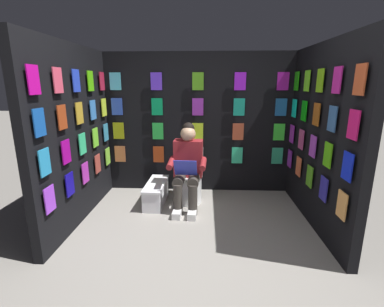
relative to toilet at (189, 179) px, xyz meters
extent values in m
plane|color=gray|center=(-0.11, 1.61, -0.33)|extent=(30.00, 30.00, 0.00)
cube|color=black|center=(-0.11, -0.47, 0.76)|extent=(2.98, 0.10, 2.18)
cube|color=#BD653A|center=(1.15, -0.39, 0.28)|extent=(0.17, 0.01, 0.26)
cube|color=#983310|center=(0.52, -0.39, 0.28)|extent=(0.17, 0.01, 0.26)
cube|color=#62A313|center=(-0.11, -0.39, 0.28)|extent=(0.17, 0.01, 0.26)
cube|color=#33D596|center=(-0.74, -0.39, 0.28)|extent=(0.17, 0.01, 0.26)
cube|color=#29A06E|center=(-1.37, -0.39, 0.28)|extent=(0.17, 0.01, 0.26)
cube|color=#989810|center=(1.15, -0.39, 0.66)|extent=(0.17, 0.01, 0.26)
cube|color=green|center=(0.52, -0.39, 0.66)|extent=(0.17, 0.01, 0.26)
cube|color=#BDE226|center=(-0.11, -0.39, 0.66)|extent=(0.17, 0.01, 0.26)
cube|color=#A3442A|center=(-0.74, -0.39, 0.66)|extent=(0.17, 0.01, 0.26)
cube|color=#36D832|center=(-1.37, -0.39, 0.66)|extent=(0.17, 0.01, 0.26)
cube|color=blue|center=(1.15, -0.39, 1.04)|extent=(0.17, 0.01, 0.26)
cube|color=#0A9151|center=(0.52, -0.39, 1.04)|extent=(0.17, 0.01, 0.26)
cube|color=purple|center=(-0.11, -0.39, 1.04)|extent=(0.17, 0.01, 0.26)
cube|color=#159079|center=(-0.74, -0.39, 1.04)|extent=(0.17, 0.01, 0.26)
cube|color=#1D5798|center=(-1.37, -0.39, 1.04)|extent=(0.17, 0.01, 0.26)
cube|color=#4DC2E0|center=(1.15, -0.39, 1.42)|extent=(0.17, 0.01, 0.26)
cube|color=#5A30DC|center=(0.52, -0.39, 1.42)|extent=(0.17, 0.01, 0.26)
cube|color=#4B961A|center=(-0.11, -0.39, 1.42)|extent=(0.17, 0.01, 0.26)
cube|color=#981AE5|center=(-0.74, -0.39, 1.42)|extent=(0.17, 0.01, 0.26)
cube|color=#A0199D|center=(-1.37, -0.39, 1.42)|extent=(0.17, 0.01, 0.26)
cube|color=black|center=(-1.60, 0.59, 0.76)|extent=(0.10, 2.04, 2.18)
cube|color=purple|center=(-1.52, -0.24, 0.28)|extent=(0.01, 0.17, 0.26)
cube|color=#EA693D|center=(-1.52, 0.18, 0.28)|extent=(0.01, 0.17, 0.26)
cube|color=#52A421|center=(-1.52, 0.59, 0.28)|extent=(0.01, 0.17, 0.26)
cube|color=#2E299E|center=(-1.52, 1.01, 0.28)|extent=(0.01, 0.17, 0.26)
cube|color=#F0A451|center=(-1.52, 1.43, 0.28)|extent=(0.01, 0.17, 0.26)
cube|color=purple|center=(-1.52, -0.24, 0.66)|extent=(0.01, 0.17, 0.26)
cube|color=#B33E7C|center=(-1.52, 0.18, 0.66)|extent=(0.01, 0.17, 0.26)
cube|color=purple|center=(-1.52, 0.59, 0.66)|extent=(0.01, 0.17, 0.26)
cube|color=#4FB813|center=(-1.52, 1.01, 0.66)|extent=(0.01, 0.17, 0.26)
cube|color=#1125D1|center=(-1.52, 1.43, 0.66)|extent=(0.01, 0.17, 0.26)
cube|color=#10F1C4|center=(-1.52, -0.24, 1.04)|extent=(0.01, 0.17, 0.26)
cube|color=#0D9F0C|center=(-1.52, 0.18, 1.04)|extent=(0.01, 0.17, 0.26)
cube|color=#9D5117|center=(-1.52, 0.59, 1.04)|extent=(0.01, 0.17, 0.26)
cube|color=#325B92|center=(-1.52, 1.01, 1.04)|extent=(0.01, 0.17, 0.26)
cube|color=#D41766|center=(-1.52, 1.43, 1.04)|extent=(0.01, 0.17, 0.26)
cube|color=#19AB0B|center=(-1.52, -0.24, 1.42)|extent=(0.01, 0.17, 0.26)
cube|color=#6DE120|center=(-1.52, 0.18, 1.42)|extent=(0.01, 0.17, 0.26)
cube|color=#6CB214|center=(-1.52, 0.59, 1.42)|extent=(0.01, 0.17, 0.26)
cube|color=#B61F87|center=(-1.52, 1.01, 1.42)|extent=(0.01, 0.17, 0.26)
cube|color=#BE4C27|center=(-1.52, 1.43, 1.42)|extent=(0.01, 0.17, 0.26)
cube|color=black|center=(1.38, 0.59, 0.76)|extent=(0.10, 2.04, 2.18)
cube|color=#993AE3|center=(1.29, 1.43, 0.28)|extent=(0.01, 0.17, 0.26)
cube|color=#140C97|center=(1.29, 1.01, 0.28)|extent=(0.01, 0.17, 0.26)
cube|color=#B42FB1|center=(1.29, 0.59, 0.28)|extent=(0.01, 0.17, 0.26)
cube|color=#B4453B|center=(1.29, 0.18, 0.28)|extent=(0.01, 0.17, 0.26)
cube|color=#7FCD3B|center=(1.29, -0.24, 0.28)|extent=(0.01, 0.17, 0.26)
cube|color=#2690CC|center=(1.29, 1.43, 0.66)|extent=(0.01, 0.17, 0.26)
cube|color=#9B0B8A|center=(1.29, 1.01, 0.66)|extent=(0.01, 0.17, 0.26)
cube|color=#33C581|center=(1.29, 0.59, 0.66)|extent=(0.01, 0.17, 0.26)
cube|color=#75DD33|center=(1.29, 0.18, 0.66)|extent=(0.01, 0.17, 0.26)
cube|color=teal|center=(1.29, -0.24, 0.66)|extent=(0.01, 0.17, 0.26)
cube|color=#174FAC|center=(1.29, 1.43, 1.04)|extent=(0.01, 0.17, 0.26)
cube|color=#A13A19|center=(1.29, 1.01, 1.04)|extent=(0.01, 0.17, 0.26)
cube|color=gold|center=(1.29, 0.59, 1.04)|extent=(0.01, 0.17, 0.26)
cube|color=#3B80D1|center=(1.29, 0.18, 1.04)|extent=(0.01, 0.17, 0.26)
cube|color=#CAE232|center=(1.29, -0.24, 1.04)|extent=(0.01, 0.17, 0.26)
cube|color=#C00C8B|center=(1.29, 1.43, 1.42)|extent=(0.01, 0.17, 0.26)
cube|color=#E14763|center=(1.29, 1.01, 1.42)|extent=(0.01, 0.17, 0.26)
cube|color=blue|center=(1.29, 0.59, 1.42)|extent=(0.01, 0.17, 0.26)
cube|color=#52C50E|center=(1.29, 0.18, 1.42)|extent=(0.01, 0.17, 0.26)
cube|color=#AE1A35|center=(1.29, -0.24, 1.42)|extent=(0.01, 0.17, 0.26)
cylinder|color=white|center=(0.00, 0.08, -0.13)|extent=(0.38, 0.38, 0.40)
cylinder|color=white|center=(0.00, 0.08, 0.09)|extent=(0.41, 0.41, 0.02)
cube|color=white|center=(-0.01, -0.18, 0.25)|extent=(0.39, 0.20, 0.36)
cylinder|color=white|center=(0.00, -0.09, 0.25)|extent=(0.39, 0.09, 0.39)
cube|color=maroon|center=(0.00, 0.11, 0.36)|extent=(0.41, 0.24, 0.52)
sphere|color=tan|center=(0.01, 0.14, 0.71)|extent=(0.21, 0.21, 0.21)
sphere|color=black|center=(0.00, 0.11, 0.78)|extent=(0.17, 0.17, 0.17)
cylinder|color=#38332D|center=(-0.09, 0.31, 0.11)|extent=(0.17, 0.41, 0.15)
cylinder|color=#38332D|center=(0.11, 0.30, 0.11)|extent=(0.17, 0.41, 0.15)
cylinder|color=#38332D|center=(-0.08, 0.49, -0.11)|extent=(0.12, 0.12, 0.42)
cylinder|color=#38332D|center=(0.12, 0.48, -0.11)|extent=(0.12, 0.12, 0.42)
cube|color=white|center=(-0.07, 0.55, -0.28)|extent=(0.12, 0.27, 0.09)
cube|color=white|center=(0.13, 0.54, -0.28)|extent=(0.12, 0.27, 0.09)
cylinder|color=maroon|center=(-0.21, 0.30, 0.33)|extent=(0.10, 0.31, 0.13)
cylinder|color=maroon|center=(0.23, 0.28, 0.33)|extent=(0.10, 0.31, 0.13)
cube|color=#2F39B7|center=(0.02, 0.45, 0.32)|extent=(0.31, 0.14, 0.23)
cube|color=silver|center=(0.48, 0.13, -0.19)|extent=(0.27, 0.72, 0.28)
cube|color=white|center=(0.48, 0.13, -0.03)|extent=(0.29, 0.75, 0.03)
camera|label=1|loc=(-0.23, 3.88, 1.39)|focal=25.84mm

